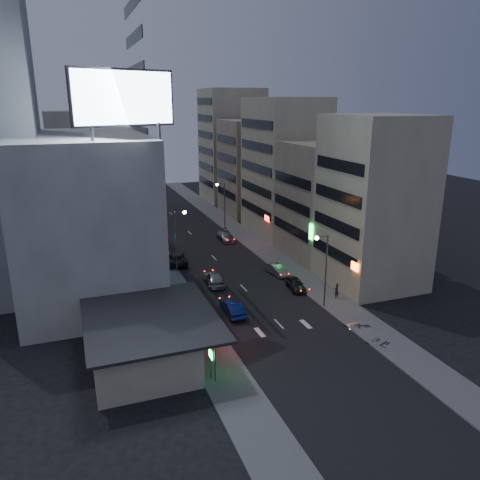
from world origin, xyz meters
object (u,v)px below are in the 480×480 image
scooter_black_a (386,336)px  scooter_black_b (369,320)px  parked_car_right_far (226,236)px  parked_car_right_mid (277,270)px  road_car_blue (233,308)px  parked_car_right_near (296,284)px  scooter_blue (359,321)px  road_car_silver (215,278)px  person (337,291)px  scooter_silver_a (376,332)px  scooter_silver_b (358,317)px  parked_car_left (176,259)px

scooter_black_a → scooter_black_b: (0.45, 3.29, 0.02)m
parked_car_right_far → scooter_black_a: parked_car_right_far is taller
parked_car_right_mid → road_car_blue: (-9.25, -9.17, 0.10)m
parked_car_right_near → parked_car_right_far: size_ratio=0.81×
scooter_blue → road_car_silver: bearing=45.0°
person → scooter_silver_a: (-1.43, -9.35, -0.29)m
scooter_silver_b → parked_car_right_mid: bearing=9.3°
person → scooter_black_a: person is taller
scooter_black_a → scooter_blue: 3.63m
scooter_black_a → scooter_black_b: bearing=-28.7°
road_car_silver → person: (11.55, -8.95, 0.24)m
parked_car_right_near → parked_car_left: parked_car_left is taller
scooter_black_a → scooter_black_b: size_ratio=0.97×
scooter_black_b → parked_car_right_far: bearing=20.4°
parked_car_right_far → scooter_silver_b: (3.10, -32.26, -0.03)m
road_car_silver → scooter_silver_a: 20.91m
parked_car_right_mid → scooter_blue: parked_car_right_mid is taller
parked_car_left → parked_car_right_far: parked_car_left is taller
scooter_black_a → scooter_blue: bearing=-13.0°
person → parked_car_left: bearing=-78.1°
scooter_silver_a → scooter_silver_b: bearing=-27.1°
parked_car_right_near → scooter_silver_a: bearing=-75.3°
parked_car_left → parked_car_right_near: bearing=134.7°
parked_car_right_near → parked_car_right_far: (-1.29, 22.09, 0.04)m
scooter_black_a → parked_car_right_mid: bearing=-14.7°
parked_car_right_mid → scooter_blue: (1.63, -16.01, -0.05)m
parked_car_right_mid → scooter_black_a: 19.73m
parked_car_right_far → road_car_silver: (-7.18, -17.17, 0.02)m
person → scooter_silver_b: (-1.28, -6.14, -0.29)m
scooter_silver_a → road_car_silver: bearing=4.5°
parked_car_right_near → scooter_silver_a: parked_car_right_near is taller
parked_car_right_far → scooter_silver_b: 32.41m
parked_car_right_mid → scooter_silver_b: bearing=-91.2°
parked_car_left → person: size_ratio=3.21×
person → scooter_silver_b: size_ratio=0.92×
scooter_black_a → scooter_silver_b: (-0.33, 4.10, 0.04)m
road_car_blue → scooter_blue: bearing=149.3°
road_car_silver → person: bearing=151.6°
scooter_black_a → scooter_silver_a: scooter_silver_a is taller
scooter_black_a → parked_car_right_near: bearing=-12.5°
scooter_silver_b → parked_car_left: bearing=31.2°
scooter_blue → scooter_black_b: bearing=-95.7°
road_car_blue → scooter_silver_a: size_ratio=2.46×
scooter_silver_a → person: bearing=-33.1°
person → parked_car_right_mid: bearing=-98.6°
scooter_black_a → scooter_silver_b: size_ratio=0.93×
scooter_silver_a → scooter_black_b: scooter_silver_a is taller
parked_car_right_mid → road_car_blue: size_ratio=0.87×
scooter_silver_b → scooter_silver_a: bearing=180.0°
person → scooter_silver_a: bearing=54.4°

